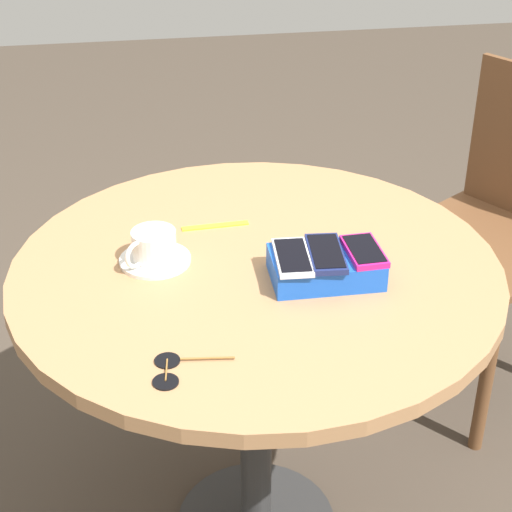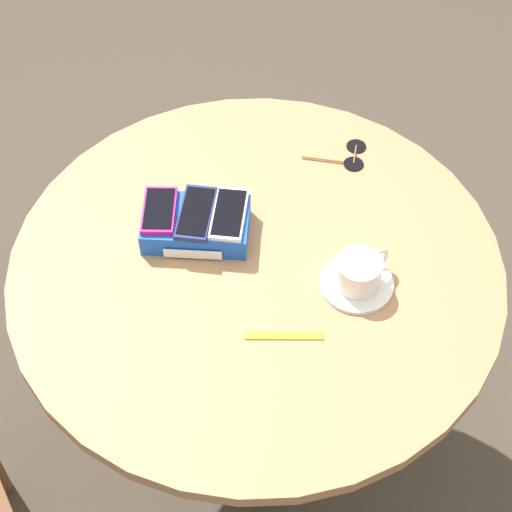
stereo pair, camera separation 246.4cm
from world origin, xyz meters
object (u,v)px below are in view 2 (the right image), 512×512
object	(u,v)px
phone_navy	(196,213)
coffee_cup	(359,272)
lanyard_strap	(284,336)
round_table	(256,295)
phone_magenta	(159,210)
phone_box	(196,225)
phone_white	(229,214)
sunglasses	(351,156)
saucer	(357,284)

from	to	relation	value
phone_navy	coffee_cup	bearing A→B (deg)	-19.57
coffee_cup	lanyard_strap	distance (m)	0.19
round_table	coffee_cup	distance (m)	0.25
phone_magenta	lanyard_strap	bearing A→B (deg)	-43.53
phone_box	phone_magenta	distance (m)	0.08
round_table	phone_white	distance (m)	0.19
coffee_cup	phone_white	bearing A→B (deg)	155.61
round_table	sunglasses	world-z (taller)	sunglasses
round_table	phone_magenta	world-z (taller)	phone_magenta
phone_navy	saucer	size ratio (longest dim) A/B	1.01
phone_navy	phone_white	bearing A→B (deg)	1.77
round_table	phone_navy	distance (m)	0.22
phone_box	phone_navy	size ratio (longest dim) A/B	1.45
phone_box	sunglasses	world-z (taller)	phone_box
phone_navy	lanyard_strap	bearing A→B (deg)	-52.77
phone_box	saucer	bearing A→B (deg)	-19.43
phone_box	sunglasses	distance (m)	0.39
round_table	phone_magenta	bearing A→B (deg)	159.06
round_table	sunglasses	bearing A→B (deg)	58.23
round_table	phone_magenta	xyz separation A→B (m)	(-0.19, 0.07, 0.16)
saucer	phone_magenta	bearing A→B (deg)	163.19
coffee_cup	saucer	bearing A→B (deg)	-138.56
round_table	phone_box	world-z (taller)	phone_box
saucer	coffee_cup	size ratio (longest dim) A/B	1.37
round_table	saucer	xyz separation A→B (m)	(0.19, -0.04, 0.11)
phone_magenta	sunglasses	distance (m)	0.45
lanyard_strap	sunglasses	xyz separation A→B (m)	(0.13, 0.47, 0.00)
phone_box	lanyard_strap	distance (m)	0.30
saucer	sunglasses	xyz separation A→B (m)	(-0.01, 0.34, -0.00)
saucer	lanyard_strap	distance (m)	0.18
sunglasses	lanyard_strap	bearing A→B (deg)	-105.17
lanyard_strap	sunglasses	distance (m)	0.49
phone_box	phone_magenta	xyz separation A→B (m)	(-0.07, 0.01, 0.03)
phone_box	phone_magenta	size ratio (longest dim) A/B	1.72
phone_box	coffee_cup	bearing A→B (deg)	-19.03
phone_box	coffee_cup	xyz separation A→B (m)	(0.32, -0.11, 0.01)
phone_magenta	lanyard_strap	xyz separation A→B (m)	(0.25, -0.24, -0.05)
lanyard_strap	phone_magenta	bearing A→B (deg)	136.47
round_table	phone_navy	world-z (taller)	phone_navy
phone_magenta	saucer	bearing A→B (deg)	-16.81
phone_magenta	coffee_cup	world-z (taller)	coffee_cup
phone_magenta	phone_navy	size ratio (longest dim) A/B	0.84
phone_box	phone_white	bearing A→B (deg)	4.36
phone_white	sunglasses	size ratio (longest dim) A/B	0.99
phone_navy	saucer	bearing A→B (deg)	-19.98
coffee_cup	phone_magenta	bearing A→B (deg)	163.51
round_table	phone_white	world-z (taller)	phone_white
phone_white	saucer	bearing A→B (deg)	-24.90
phone_magenta	sunglasses	size ratio (longest dim) A/B	0.87
phone_box	phone_magenta	bearing A→B (deg)	175.48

